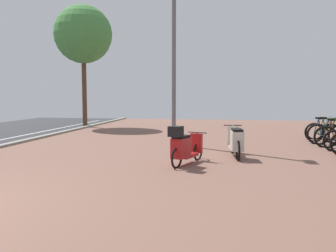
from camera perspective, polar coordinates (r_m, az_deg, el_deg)
The scene contains 7 objects.
bicycle_rack_08 at distance 12.99m, azimuth 24.83°, elevation -1.27°, with size 1.35×0.61×1.03m.
bicycle_rack_09 at distance 13.70m, azimuth 24.09°, elevation -1.02°, with size 1.20×0.73×0.96m.
bicycle_rack_10 at distance 14.45m, azimuth 24.00°, elevation -0.77°, with size 1.20×0.54×0.92m.
scooter_near at distance 8.41m, azimuth 2.62°, elevation -3.41°, with size 0.83×1.58×1.00m.
scooter_mid at distance 9.62m, azimuth 11.05°, elevation -2.55°, with size 0.54×1.82×0.85m.
lamp_post at distance 11.94m, azimuth 0.97°, elevation 14.59°, with size 0.20×0.52×6.67m.
street_tree at distance 19.40m, azimuth -13.72°, elevation 14.32°, with size 3.03×3.03×6.38m.
Camera 1 is at (4.83, -4.08, 1.69)m, focal length 37.21 mm.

